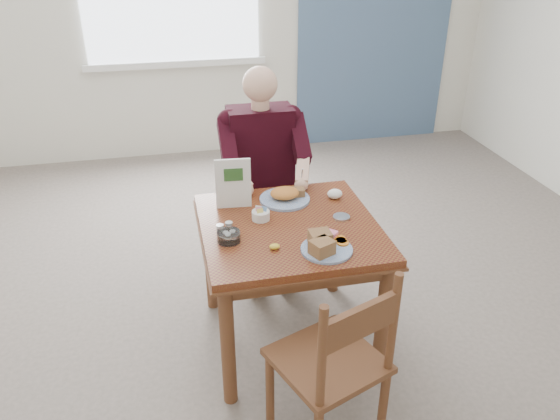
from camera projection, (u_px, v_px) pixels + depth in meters
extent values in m
plane|color=#62584F|center=(288.00, 337.00, 3.16)|extent=(6.00, 6.00, 0.00)
plane|color=silver|center=(215.00, 9.00, 5.09)|extent=(5.50, 0.00, 5.50)
cube|color=#476285|center=(377.00, 4.00, 5.38)|extent=(1.60, 0.02, 2.80)
ellipsoid|color=yellow|center=(275.00, 247.00, 2.59)|extent=(0.06, 0.05, 0.03)
ellipsoid|color=white|center=(335.00, 194.00, 3.06)|extent=(0.10, 0.09, 0.05)
cylinder|color=silver|center=(341.00, 217.00, 2.86)|extent=(0.10, 0.10, 0.01)
cube|color=white|center=(176.00, 64.00, 5.20)|extent=(1.72, 0.04, 0.06)
cube|color=brown|center=(289.00, 228.00, 2.82)|extent=(0.90, 0.90, 0.04)
cube|color=brown|center=(289.00, 232.00, 2.83)|extent=(0.92, 0.92, 0.01)
cylinder|color=brown|center=(228.00, 345.00, 2.58)|extent=(0.07, 0.07, 0.71)
cylinder|color=brown|center=(382.00, 322.00, 2.73)|extent=(0.07, 0.07, 0.71)
cylinder|color=brown|center=(210.00, 257.00, 3.25)|extent=(0.07, 0.07, 0.71)
cylinder|color=brown|center=(335.00, 242.00, 3.40)|extent=(0.07, 0.07, 0.71)
cube|color=brown|center=(309.00, 282.00, 2.51)|extent=(0.80, 0.03, 0.08)
cube|color=brown|center=(274.00, 205.00, 3.18)|extent=(0.80, 0.03, 0.08)
cube|color=brown|center=(215.00, 248.00, 2.77)|extent=(0.03, 0.80, 0.08)
cube|color=brown|center=(360.00, 231.00, 2.92)|extent=(0.03, 0.80, 0.08)
cylinder|color=brown|center=(241.00, 256.00, 3.51)|extent=(0.04, 0.04, 0.45)
cylinder|color=brown|center=(295.00, 249.00, 3.58)|extent=(0.04, 0.04, 0.45)
cylinder|color=brown|center=(233.00, 228.00, 3.82)|extent=(0.04, 0.04, 0.45)
cylinder|color=brown|center=(283.00, 223.00, 3.89)|extent=(0.04, 0.04, 0.45)
cube|color=brown|center=(262.00, 207.00, 3.59)|extent=(0.42, 0.42, 0.03)
cylinder|color=brown|center=(230.00, 166.00, 3.60)|extent=(0.04, 0.04, 0.50)
cylinder|color=brown|center=(283.00, 161.00, 3.67)|extent=(0.04, 0.04, 0.50)
cube|color=brown|center=(256.00, 150.00, 3.58)|extent=(0.38, 0.03, 0.14)
cylinder|color=brown|center=(270.00, 392.00, 2.49)|extent=(0.05, 0.05, 0.45)
cylinder|color=brown|center=(332.00, 361.00, 2.67)|extent=(0.05, 0.05, 0.45)
cylinder|color=brown|center=(383.00, 410.00, 2.40)|extent=(0.05, 0.05, 0.45)
cube|color=brown|center=(327.00, 361.00, 2.34)|extent=(0.54, 0.54, 0.03)
cylinder|color=brown|center=(322.00, 361.00, 2.01)|extent=(0.05, 0.05, 0.50)
cylinder|color=brown|center=(393.00, 325.00, 2.18)|extent=(0.05, 0.05, 0.50)
cube|color=brown|center=(361.00, 322.00, 2.05)|extent=(0.37, 0.16, 0.14)
cube|color=tan|center=(250.00, 207.00, 3.43)|extent=(0.13, 0.38, 0.12)
cube|color=tan|center=(281.00, 204.00, 3.47)|extent=(0.13, 0.38, 0.12)
cube|color=tan|center=(256.00, 262.00, 3.41)|extent=(0.10, 0.10, 0.48)
cube|color=tan|center=(287.00, 258.00, 3.45)|extent=(0.10, 0.10, 0.48)
cube|color=black|center=(261.00, 152.00, 3.44)|extent=(0.40, 0.22, 0.58)
sphere|color=black|center=(229.00, 121.00, 3.30)|extent=(0.15, 0.15, 0.15)
sphere|color=black|center=(290.00, 117.00, 3.37)|extent=(0.15, 0.15, 0.15)
cylinder|color=#DDA78C|center=(260.00, 105.00, 3.27)|extent=(0.11, 0.11, 0.08)
sphere|color=#DDA78C|center=(260.00, 84.00, 3.21)|extent=(0.21, 0.21, 0.21)
cube|color=black|center=(228.00, 144.00, 3.24)|extent=(0.09, 0.29, 0.27)
cube|color=black|center=(299.00, 138.00, 3.32)|extent=(0.09, 0.29, 0.27)
sphere|color=black|center=(231.00, 167.00, 3.19)|extent=(0.09, 0.09, 0.09)
sphere|color=black|center=(304.00, 160.00, 3.27)|extent=(0.09, 0.09, 0.09)
cube|color=#DDA78C|center=(239.00, 178.00, 3.13)|extent=(0.14, 0.23, 0.14)
cube|color=#DDA78C|center=(303.00, 172.00, 3.20)|extent=(0.14, 0.23, 0.14)
sphere|color=#DDA78C|center=(247.00, 190.00, 3.08)|extent=(0.08, 0.08, 0.08)
sphere|color=#DDA78C|center=(301.00, 184.00, 3.14)|extent=(0.08, 0.08, 0.08)
cylinder|color=silver|center=(302.00, 176.00, 3.11)|extent=(0.01, 0.05, 0.12)
cylinder|color=white|center=(327.00, 250.00, 2.58)|extent=(0.31, 0.31, 0.01)
cube|color=tan|center=(322.00, 247.00, 2.52)|extent=(0.13, 0.12, 0.07)
cube|color=tan|center=(320.00, 238.00, 2.59)|extent=(0.10, 0.09, 0.07)
cylinder|color=orange|center=(343.00, 243.00, 2.61)|extent=(0.06, 0.06, 0.01)
cylinder|color=orange|center=(341.00, 241.00, 2.63)|extent=(0.08, 0.08, 0.01)
cylinder|color=orange|center=(340.00, 238.00, 2.65)|extent=(0.08, 0.08, 0.01)
cube|color=pink|center=(332.00, 234.00, 2.67)|extent=(0.07, 0.07, 0.03)
cylinder|color=white|center=(285.00, 199.00, 3.04)|extent=(0.30, 0.30, 0.02)
ellipsoid|color=gold|center=(285.00, 193.00, 3.02)|extent=(0.17, 0.14, 0.06)
cube|color=tan|center=(295.00, 192.00, 3.06)|extent=(0.11, 0.07, 0.04)
cylinder|color=white|center=(261.00, 215.00, 2.84)|extent=(0.12, 0.12, 0.05)
cube|color=pink|center=(259.00, 209.00, 2.83)|extent=(0.04, 0.02, 0.02)
cube|color=#6699D8|center=(264.00, 209.00, 2.83)|extent=(0.03, 0.03, 0.02)
cube|color=#EAD159|center=(260.00, 211.00, 2.81)|extent=(0.04, 0.02, 0.02)
cube|color=white|center=(259.00, 208.00, 2.84)|extent=(0.04, 0.03, 0.02)
cylinder|color=white|center=(220.00, 233.00, 2.66)|extent=(0.04, 0.04, 0.07)
cylinder|color=silver|center=(220.00, 226.00, 2.64)|extent=(0.05, 0.05, 0.01)
cylinder|color=white|center=(229.00, 231.00, 2.68)|extent=(0.04, 0.04, 0.07)
cylinder|color=silver|center=(229.00, 224.00, 2.66)|extent=(0.05, 0.05, 0.01)
cylinder|color=white|center=(229.00, 236.00, 2.65)|extent=(0.14, 0.14, 0.05)
cylinder|color=white|center=(226.00, 233.00, 2.64)|extent=(0.04, 0.04, 0.02)
cylinder|color=white|center=(232.00, 232.00, 2.65)|extent=(0.04, 0.04, 0.02)
cylinder|color=white|center=(228.00, 235.00, 2.62)|extent=(0.04, 0.04, 0.02)
cube|color=white|center=(233.00, 184.00, 2.91)|extent=(0.19, 0.03, 0.28)
cube|color=#2D5926|center=(233.00, 175.00, 2.88)|extent=(0.10, 0.01, 0.07)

